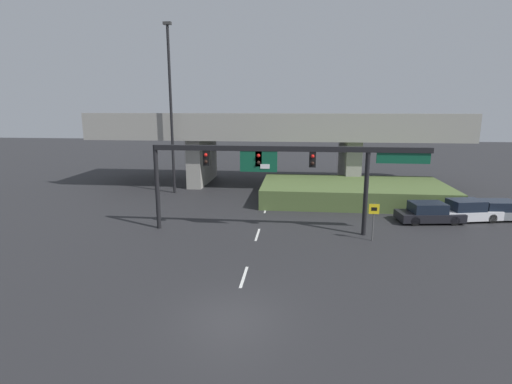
{
  "coord_description": "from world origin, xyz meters",
  "views": [
    {
      "loc": [
        2.42,
        -13.72,
        7.91
      ],
      "look_at": [
        0.0,
        9.07,
        2.93
      ],
      "focal_mm": 28.0,
      "sensor_mm": 36.0,
      "label": 1
    }
  ],
  "objects_px": {
    "speed_limit_sign": "(374,216)",
    "signal_gantry": "(280,162)",
    "parked_sedan_mid_right": "(467,211)",
    "parked_sedan_far_right": "(500,211)",
    "highway_light_pole_near": "(171,107)",
    "parked_sedan_near_right": "(429,213)"
  },
  "relations": [
    {
      "from": "parked_sedan_near_right",
      "to": "parked_sedan_mid_right",
      "type": "xyz_separation_m",
      "value": [
        2.78,
        0.69,
        0.04
      ]
    },
    {
      "from": "highway_light_pole_near",
      "to": "parked_sedan_far_right",
      "type": "height_order",
      "value": "highway_light_pole_near"
    },
    {
      "from": "parked_sedan_near_right",
      "to": "parked_sedan_far_right",
      "type": "bearing_deg",
      "value": 5.97
    },
    {
      "from": "speed_limit_sign",
      "to": "highway_light_pole_near",
      "type": "relative_size",
      "value": 0.16
    },
    {
      "from": "parked_sedan_mid_right",
      "to": "parked_sedan_far_right",
      "type": "bearing_deg",
      "value": 0.72
    },
    {
      "from": "signal_gantry",
      "to": "parked_sedan_near_right",
      "type": "xyz_separation_m",
      "value": [
        10.17,
        3.33,
        -3.87
      ]
    },
    {
      "from": "signal_gantry",
      "to": "highway_light_pole_near",
      "type": "relative_size",
      "value": 1.15
    },
    {
      "from": "parked_sedan_near_right",
      "to": "signal_gantry",
      "type": "bearing_deg",
      "value": -169.42
    },
    {
      "from": "parked_sedan_near_right",
      "to": "parked_sedan_mid_right",
      "type": "relative_size",
      "value": 1.01
    },
    {
      "from": "parked_sedan_far_right",
      "to": "signal_gantry",
      "type": "bearing_deg",
      "value": -167.79
    },
    {
      "from": "signal_gantry",
      "to": "highway_light_pole_near",
      "type": "height_order",
      "value": "highway_light_pole_near"
    },
    {
      "from": "parked_sedan_far_right",
      "to": "speed_limit_sign",
      "type": "bearing_deg",
      "value": -154.26
    },
    {
      "from": "parked_sedan_mid_right",
      "to": "parked_sedan_far_right",
      "type": "relative_size",
      "value": 1.03
    },
    {
      "from": "speed_limit_sign",
      "to": "signal_gantry",
      "type": "bearing_deg",
      "value": 169.01
    },
    {
      "from": "signal_gantry",
      "to": "speed_limit_sign",
      "type": "bearing_deg",
      "value": -10.99
    },
    {
      "from": "parked_sedan_mid_right",
      "to": "parked_sedan_far_right",
      "type": "distance_m",
      "value": 2.52
    },
    {
      "from": "speed_limit_sign",
      "to": "parked_sedan_far_right",
      "type": "bearing_deg",
      "value": 30.12
    },
    {
      "from": "signal_gantry",
      "to": "parked_sedan_mid_right",
      "type": "relative_size",
      "value": 3.78
    },
    {
      "from": "parked_sedan_mid_right",
      "to": "parked_sedan_far_right",
      "type": "height_order",
      "value": "parked_sedan_mid_right"
    },
    {
      "from": "signal_gantry",
      "to": "parked_sedan_near_right",
      "type": "distance_m",
      "value": 11.38
    },
    {
      "from": "highway_light_pole_near",
      "to": "parked_sedan_mid_right",
      "type": "relative_size",
      "value": 3.3
    },
    {
      "from": "signal_gantry",
      "to": "parked_sedan_near_right",
      "type": "bearing_deg",
      "value": 18.12
    }
  ]
}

